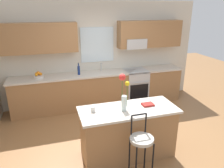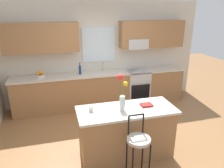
# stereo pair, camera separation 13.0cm
# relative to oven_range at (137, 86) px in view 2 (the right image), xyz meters

# --- Properties ---
(ground_plane) EXTENTS (14.00, 14.00, 0.00)m
(ground_plane) POSITION_rel_oven_range_xyz_m (-0.98, -1.68, -0.46)
(ground_plane) COLOR olive
(back_wall_assembly) EXTENTS (5.60, 0.50, 2.70)m
(back_wall_assembly) POSITION_rel_oven_range_xyz_m (-0.96, 0.31, 1.05)
(back_wall_assembly) COLOR beige
(back_wall_assembly) RESTS_ON ground
(counter_run) EXTENTS (4.56, 0.64, 0.92)m
(counter_run) POSITION_rel_oven_range_xyz_m (-0.98, 0.02, 0.01)
(counter_run) COLOR #996B42
(counter_run) RESTS_ON ground
(sink_faucet) EXTENTS (0.02, 0.13, 0.23)m
(sink_faucet) POSITION_rel_oven_range_xyz_m (-0.92, 0.17, 0.60)
(sink_faucet) COLOR #B7BABC
(sink_faucet) RESTS_ON counter_run
(oven_range) EXTENTS (0.60, 0.64, 0.92)m
(oven_range) POSITION_rel_oven_range_xyz_m (0.00, 0.00, 0.00)
(oven_range) COLOR #B7BABC
(oven_range) RESTS_ON ground
(kitchen_island) EXTENTS (1.67, 0.70, 0.92)m
(kitchen_island) POSITION_rel_oven_range_xyz_m (-1.04, -2.19, 0.00)
(kitchen_island) COLOR #996B42
(kitchen_island) RESTS_ON ground
(bar_stool_near) EXTENTS (0.36, 0.36, 1.04)m
(bar_stool_near) POSITION_rel_oven_range_xyz_m (-1.04, -2.75, 0.18)
(bar_stool_near) COLOR black
(bar_stool_near) RESTS_ON ground
(flower_vase) EXTENTS (0.18, 0.11, 0.64)m
(flower_vase) POSITION_rel_oven_range_xyz_m (-1.14, -2.22, 0.78)
(flower_vase) COLOR silver
(flower_vase) RESTS_ON kitchen_island
(mug_ceramic) EXTENTS (0.08, 0.08, 0.09)m
(mug_ceramic) POSITION_rel_oven_range_xyz_m (-1.63, -2.11, 0.51)
(mug_ceramic) COLOR silver
(mug_ceramic) RESTS_ON kitchen_island
(cookbook) EXTENTS (0.20, 0.15, 0.03)m
(cookbook) POSITION_rel_oven_range_xyz_m (-0.67, -2.15, 0.48)
(cookbook) COLOR maroon
(cookbook) RESTS_ON kitchen_island
(fruit_bowl_oranges) EXTENTS (0.24, 0.24, 0.16)m
(fruit_bowl_oranges) POSITION_rel_oven_range_xyz_m (-2.52, 0.03, 0.52)
(fruit_bowl_oranges) COLOR silver
(fruit_bowl_oranges) RESTS_ON counter_run
(bottle_olive_oil) EXTENTS (0.06, 0.06, 0.30)m
(bottle_olive_oil) POSITION_rel_oven_range_xyz_m (-1.54, 0.02, 0.58)
(bottle_olive_oil) COLOR navy
(bottle_olive_oil) RESTS_ON counter_run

